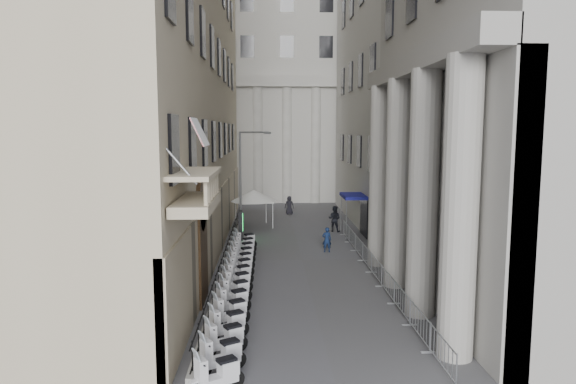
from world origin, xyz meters
name	(u,v)px	position (x,y,z in m)	size (l,w,h in m)	color
far_building	(285,63)	(0.00, 48.00, 15.00)	(22.00, 10.00, 30.00)	beige
iron_fence	(227,266)	(-4.30, 18.00, 0.00)	(0.30, 28.00, 1.40)	black
blue_awning	(353,236)	(4.15, 26.00, 0.00)	(1.60, 3.00, 3.00)	navy
flag	(205,375)	(-4.00, 5.00, 0.00)	(1.00, 1.40, 8.20)	#9E0C11
scooter_1	(222,373)	(-3.49, 5.15, 0.00)	(0.56, 1.40, 1.50)	silver
scooter_2	(225,355)	(-3.49, 6.45, 0.00)	(0.56, 1.40, 1.50)	silver
scooter_3	(228,340)	(-3.49, 7.74, 0.00)	(0.56, 1.40, 1.50)	silver
scooter_4	(230,326)	(-3.49, 9.03, 0.00)	(0.56, 1.40, 1.50)	silver
scooter_5	(233,314)	(-3.49, 10.32, 0.00)	(0.56, 1.40, 1.50)	silver
scooter_6	(235,304)	(-3.49, 11.62, 0.00)	(0.56, 1.40, 1.50)	silver
scooter_7	(236,294)	(-3.49, 12.91, 0.00)	(0.56, 1.40, 1.50)	silver
scooter_8	(238,286)	(-3.49, 14.20, 0.00)	(0.56, 1.40, 1.50)	silver
scooter_9	(239,279)	(-3.49, 15.49, 0.00)	(0.56, 1.40, 1.50)	silver
scooter_10	(241,272)	(-3.49, 16.79, 0.00)	(0.56, 1.40, 1.50)	silver
scooter_11	(242,265)	(-3.49, 18.08, 0.00)	(0.56, 1.40, 1.50)	silver
scooter_12	(243,260)	(-3.49, 19.37, 0.00)	(0.56, 1.40, 1.50)	silver
scooter_13	(244,254)	(-3.49, 20.66, 0.00)	(0.56, 1.40, 1.50)	silver
scooter_14	(245,250)	(-3.49, 21.96, 0.00)	(0.56, 1.40, 1.50)	silver
barrier_0	(442,370)	(3.52, 5.05, 0.00)	(0.60, 2.40, 1.10)	#A9ACB1
barrier_1	(419,338)	(3.52, 7.55, 0.00)	(0.60, 2.40, 1.10)	#A9ACB1
barrier_2	(401,314)	(3.52, 10.05, 0.00)	(0.60, 2.40, 1.10)	#A9ACB1
barrier_3	(387,295)	(3.52, 12.55, 0.00)	(0.60, 2.40, 1.10)	#A9ACB1
barrier_4	(376,279)	(3.52, 15.05, 0.00)	(0.60, 2.40, 1.10)	#A9ACB1
barrier_5	(367,267)	(3.52, 17.55, 0.00)	(0.60, 2.40, 1.10)	#A9ACB1
barrier_6	(359,256)	(3.52, 20.05, 0.00)	(0.60, 2.40, 1.10)	#A9ACB1
barrier_7	(352,246)	(3.52, 22.55, 0.00)	(0.60, 2.40, 1.10)	#A9ACB1
barrier_8	(346,238)	(3.52, 25.05, 0.00)	(0.60, 2.40, 1.10)	#A9ACB1
security_tent	(257,196)	(-2.82, 29.75, 2.44)	(3.59, 3.59, 2.92)	silver
street_lamp	(244,175)	(-3.72, 26.35, 4.44)	(2.29, 1.15, 7.52)	gray
info_kiosk	(241,225)	(-3.90, 24.84, 1.04)	(0.36, 0.98, 2.05)	black
pedestrian_a	(327,240)	(1.68, 21.06, 0.79)	(0.58, 0.38, 1.58)	#0E1A38
pedestrian_b	(334,219)	(3.00, 27.56, 0.98)	(0.95, 0.74, 1.96)	black
pedestrian_c	(289,205)	(-0.05, 35.65, 0.84)	(0.82, 0.53, 1.68)	black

